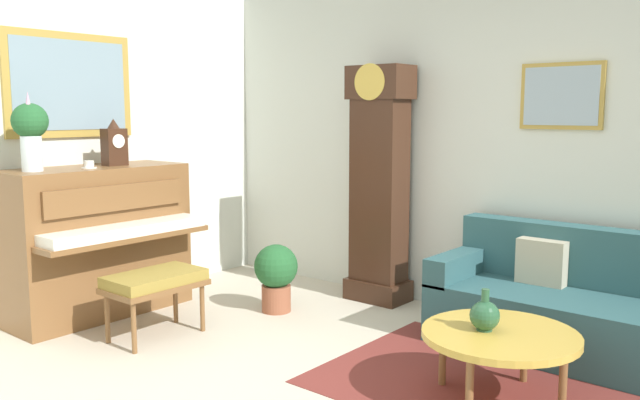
{
  "coord_description": "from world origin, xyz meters",
  "views": [
    {
      "loc": [
        2.47,
        -2.47,
        1.64
      ],
      "look_at": [
        -0.47,
        1.07,
        1.02
      ],
      "focal_mm": 36.81,
      "sensor_mm": 36.0,
      "label": 1
    }
  ],
  "objects_px": {
    "potted_plant": "(276,273)",
    "grandfather_clock": "(379,191)",
    "couch": "(578,309)",
    "piano_bench": "(155,283)",
    "green_jug": "(485,315)",
    "coffee_table": "(500,337)",
    "piano": "(98,240)",
    "mantel_clock": "(114,144)",
    "flower_vase": "(30,129)",
    "teacup": "(89,165)"
  },
  "relations": [
    {
      "from": "potted_plant",
      "to": "grandfather_clock",
      "type": "bearing_deg",
      "value": 60.93
    },
    {
      "from": "grandfather_clock",
      "to": "couch",
      "type": "height_order",
      "value": "grandfather_clock"
    },
    {
      "from": "piano_bench",
      "to": "green_jug",
      "type": "distance_m",
      "value": 2.38
    },
    {
      "from": "coffee_table",
      "to": "green_jug",
      "type": "xyz_separation_m",
      "value": [
        -0.08,
        -0.03,
        0.12
      ]
    },
    {
      "from": "piano",
      "to": "piano_bench",
      "type": "bearing_deg",
      "value": -3.71
    },
    {
      "from": "grandfather_clock",
      "to": "mantel_clock",
      "type": "distance_m",
      "value": 2.23
    },
    {
      "from": "flower_vase",
      "to": "green_jug",
      "type": "height_order",
      "value": "flower_vase"
    },
    {
      "from": "grandfather_clock",
      "to": "green_jug",
      "type": "bearing_deg",
      "value": -38.39
    },
    {
      "from": "grandfather_clock",
      "to": "flower_vase",
      "type": "distance_m",
      "value": 2.79
    },
    {
      "from": "grandfather_clock",
      "to": "potted_plant",
      "type": "xyz_separation_m",
      "value": [
        -0.45,
        -0.82,
        -0.64
      ]
    },
    {
      "from": "grandfather_clock",
      "to": "couch",
      "type": "xyz_separation_m",
      "value": [
        1.78,
        -0.2,
        -0.65
      ]
    },
    {
      "from": "piano_bench",
      "to": "potted_plant",
      "type": "height_order",
      "value": "potted_plant"
    },
    {
      "from": "flower_vase",
      "to": "potted_plant",
      "type": "distance_m",
      "value": 2.17
    },
    {
      "from": "piano_bench",
      "to": "teacup",
      "type": "height_order",
      "value": "teacup"
    },
    {
      "from": "grandfather_clock",
      "to": "green_jug",
      "type": "distance_m",
      "value": 2.11
    },
    {
      "from": "couch",
      "to": "flower_vase",
      "type": "bearing_deg",
      "value": -147.82
    },
    {
      "from": "piano",
      "to": "flower_vase",
      "type": "xyz_separation_m",
      "value": [
        0.0,
        -0.5,
        0.91
      ]
    },
    {
      "from": "couch",
      "to": "flower_vase",
      "type": "relative_size",
      "value": 3.28
    },
    {
      "from": "flower_vase",
      "to": "mantel_clock",
      "type": "bearing_deg",
      "value": 89.96
    },
    {
      "from": "coffee_table",
      "to": "teacup",
      "type": "relative_size",
      "value": 7.59
    },
    {
      "from": "teacup",
      "to": "coffee_table",
      "type": "bearing_deg",
      "value": 11.26
    },
    {
      "from": "piano_bench",
      "to": "green_jug",
      "type": "height_order",
      "value": "green_jug"
    },
    {
      "from": "piano",
      "to": "coffee_table",
      "type": "relative_size",
      "value": 1.64
    },
    {
      "from": "coffee_table",
      "to": "flower_vase",
      "type": "bearing_deg",
      "value": -162.19
    },
    {
      "from": "piano_bench",
      "to": "teacup",
      "type": "relative_size",
      "value": 6.03
    },
    {
      "from": "green_jug",
      "to": "potted_plant",
      "type": "height_order",
      "value": "green_jug"
    },
    {
      "from": "piano",
      "to": "green_jug",
      "type": "height_order",
      "value": "piano"
    },
    {
      "from": "mantel_clock",
      "to": "green_jug",
      "type": "distance_m",
      "value": 3.26
    },
    {
      "from": "coffee_table",
      "to": "teacup",
      "type": "distance_m",
      "value": 3.3
    },
    {
      "from": "piano",
      "to": "piano_bench",
      "type": "height_order",
      "value": "piano"
    },
    {
      "from": "mantel_clock",
      "to": "green_jug",
      "type": "xyz_separation_m",
      "value": [
        3.13,
        0.31,
        -0.87
      ]
    },
    {
      "from": "grandfather_clock",
      "to": "mantel_clock",
      "type": "relative_size",
      "value": 5.34
    },
    {
      "from": "piano_bench",
      "to": "couch",
      "type": "distance_m",
      "value": 2.97
    },
    {
      "from": "piano",
      "to": "flower_vase",
      "type": "height_order",
      "value": "flower_vase"
    },
    {
      "from": "mantel_clock",
      "to": "potted_plant",
      "type": "bearing_deg",
      "value": 35.74
    },
    {
      "from": "grandfather_clock",
      "to": "teacup",
      "type": "height_order",
      "value": "grandfather_clock"
    },
    {
      "from": "grandfather_clock",
      "to": "teacup",
      "type": "distance_m",
      "value": 2.37
    },
    {
      "from": "teacup",
      "to": "piano_bench",
      "type": "bearing_deg",
      "value": 3.17
    },
    {
      "from": "grandfather_clock",
      "to": "potted_plant",
      "type": "relative_size",
      "value": 3.62
    },
    {
      "from": "coffee_table",
      "to": "teacup",
      "type": "height_order",
      "value": "teacup"
    },
    {
      "from": "couch",
      "to": "green_jug",
      "type": "relative_size",
      "value": 7.92
    },
    {
      "from": "coffee_table",
      "to": "grandfather_clock",
      "type": "bearing_deg",
      "value": 143.7
    },
    {
      "from": "green_jug",
      "to": "mantel_clock",
      "type": "bearing_deg",
      "value": -174.36
    },
    {
      "from": "piano_bench",
      "to": "piano",
      "type": "bearing_deg",
      "value": 176.29
    },
    {
      "from": "couch",
      "to": "teacup",
      "type": "xyz_separation_m",
      "value": [
        -3.22,
        -1.67,
        0.91
      ]
    },
    {
      "from": "teacup",
      "to": "green_jug",
      "type": "distance_m",
      "value": 3.19
    },
    {
      "from": "coffee_table",
      "to": "potted_plant",
      "type": "height_order",
      "value": "potted_plant"
    },
    {
      "from": "coffee_table",
      "to": "mantel_clock",
      "type": "relative_size",
      "value": 2.32
    },
    {
      "from": "teacup",
      "to": "potted_plant",
      "type": "xyz_separation_m",
      "value": [
        0.99,
        1.05,
        -0.9
      ]
    },
    {
      "from": "grandfather_clock",
      "to": "green_jug",
      "type": "xyz_separation_m",
      "value": [
        1.61,
        -1.27,
        -0.47
      ]
    }
  ]
}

